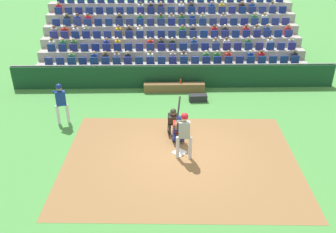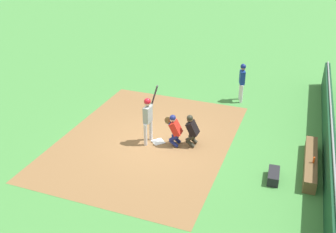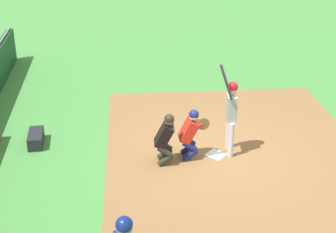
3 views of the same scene
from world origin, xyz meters
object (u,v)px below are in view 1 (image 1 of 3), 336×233
at_px(home_plate_marker, 180,152).
at_px(on_deck_batter, 61,100).
at_px(home_plate_umpire, 173,120).
at_px(equipment_duffel_bag, 198,98).
at_px(water_bottle_on_bench, 181,81).
at_px(dugout_bench, 174,87).
at_px(batter_at_plate, 184,130).
at_px(catcher_crouching, 178,128).

bearing_deg(home_plate_marker, on_deck_batter, -26.04).
distance_m(home_plate_umpire, equipment_duffel_bag, 3.49).
relative_size(home_plate_marker, water_bottle_on_bench, 2.04).
height_order(water_bottle_on_bench, on_deck_batter, on_deck_batter).
xyz_separation_m(dugout_bench, on_deck_batter, (4.87, 3.23, 0.91)).
relative_size(home_plate_umpire, dugout_bench, 0.41).
distance_m(home_plate_marker, home_plate_umpire, 1.46).
bearing_deg(water_bottle_on_bench, dugout_bench, 11.32).
bearing_deg(on_deck_batter, batter_at_plate, 151.39).
height_order(home_plate_umpire, dugout_bench, home_plate_umpire).
bearing_deg(water_bottle_on_bench, on_deck_batter, 32.43).
xyz_separation_m(home_plate_umpire, on_deck_batter, (4.67, -1.10, 0.44)).
bearing_deg(on_deck_batter, water_bottle_on_bench, -147.57).
relative_size(dugout_bench, on_deck_batter, 1.68).
bearing_deg(home_plate_umpire, dugout_bench, -92.61).
relative_size(batter_at_plate, on_deck_batter, 1.28).
xyz_separation_m(batter_at_plate, home_plate_umpire, (0.33, -1.62, -0.48)).
height_order(dugout_bench, on_deck_batter, on_deck_batter).
bearing_deg(on_deck_batter, catcher_crouching, 160.34).
bearing_deg(batter_at_plate, on_deck_batter, -28.61).
xyz_separation_m(water_bottle_on_bench, on_deck_batter, (5.19, 3.30, 0.58)).
bearing_deg(water_bottle_on_bench, catcher_crouching, 86.10).
relative_size(batter_at_plate, water_bottle_on_bench, 10.97).
xyz_separation_m(batter_at_plate, dugout_bench, (0.13, -5.96, -0.95)).
bearing_deg(batter_at_plate, equipment_duffel_bag, -101.50).
distance_m(catcher_crouching, water_bottle_on_bench, 5.04).
bearing_deg(equipment_duffel_bag, home_plate_umpire, 65.53).
relative_size(home_plate_marker, batter_at_plate, 0.19).
relative_size(home_plate_umpire, on_deck_batter, 0.69).
relative_size(batter_at_plate, home_plate_umpire, 1.85).
distance_m(water_bottle_on_bench, on_deck_batter, 6.17).
relative_size(home_plate_umpire, water_bottle_on_bench, 5.92).
distance_m(home_plate_marker, catcher_crouching, 0.95).
relative_size(water_bottle_on_bench, equipment_duffel_bag, 0.25).
bearing_deg(on_deck_batter, home_plate_umpire, 166.69).
bearing_deg(catcher_crouching, home_plate_umpire, -74.40).
height_order(catcher_crouching, dugout_bench, catcher_crouching).
distance_m(catcher_crouching, equipment_duffel_bag, 4.02).
bearing_deg(catcher_crouching, equipment_duffel_bag, -106.50).
relative_size(catcher_crouching, home_plate_umpire, 1.00).
bearing_deg(on_deck_batter, equipment_duffel_bag, -160.72).
xyz_separation_m(batter_at_plate, on_deck_batter, (5.00, -2.73, -0.04)).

